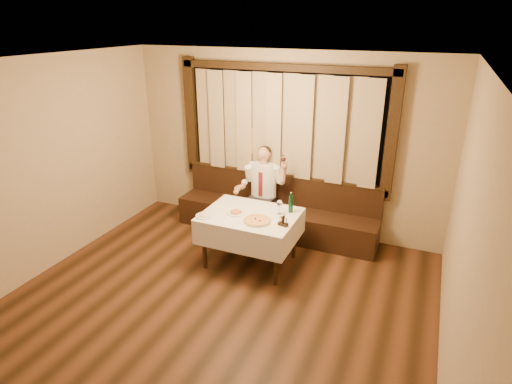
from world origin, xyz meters
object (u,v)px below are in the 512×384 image
at_px(dining_table, 250,221).
at_px(green_bottle, 291,204).
at_px(pasta_red, 236,211).
at_px(pasta_cream, 205,214).
at_px(banquette, 276,214).
at_px(seated_man, 262,184).
at_px(pizza, 257,221).
at_px(cruet_caddy, 283,222).

xyz_separation_m(dining_table, green_bottle, (0.48, 0.27, 0.23)).
distance_m(pasta_red, pasta_cream, 0.42).
relative_size(pasta_red, green_bottle, 0.88).
distance_m(banquette, pasta_red, 1.20).
relative_size(banquette, green_bottle, 11.10).
bearing_deg(green_bottle, seated_man, 136.05).
bearing_deg(pizza, green_bottle, 56.20).
bearing_deg(pizza, pasta_cream, -170.29).
bearing_deg(green_bottle, pizza, -123.80).
bearing_deg(pasta_red, cruet_caddy, -7.82).
bearing_deg(green_bottle, cruet_caddy, -84.21).
bearing_deg(pasta_red, pizza, -18.96).
bearing_deg(seated_man, pizza, -71.02).
bearing_deg(banquette, cruet_caddy, -65.99).
xyz_separation_m(pizza, green_bottle, (0.30, 0.46, 0.11)).
relative_size(green_bottle, seated_man, 0.21).
bearing_deg(pizza, pasta_red, 161.04).
bearing_deg(pasta_cream, banquette, 68.28).
bearing_deg(pasta_cream, cruet_caddy, 7.98).
xyz_separation_m(pasta_red, green_bottle, (0.67, 0.33, 0.09)).
height_order(pizza, cruet_caddy, cruet_caddy).
distance_m(pasta_red, seated_man, 1.00).
height_order(dining_table, pasta_cream, pasta_cream).
xyz_separation_m(banquette, cruet_caddy, (0.53, -1.18, 0.49)).
relative_size(banquette, pizza, 8.55).
distance_m(pasta_cream, green_bottle, 1.17).
bearing_deg(banquette, green_bottle, -57.35).
height_order(green_bottle, cruet_caddy, green_bottle).
xyz_separation_m(dining_table, pizza, (0.18, -0.19, 0.12)).
relative_size(pasta_red, cruet_caddy, 1.86).
relative_size(banquette, pasta_red, 12.64).
relative_size(pasta_cream, green_bottle, 0.83).
relative_size(pizza, green_bottle, 1.30).
relative_size(pasta_cream, seated_man, 0.17).
bearing_deg(cruet_caddy, green_bottle, 106.25).
relative_size(green_bottle, cruet_caddy, 2.12).
distance_m(pasta_red, cruet_caddy, 0.72).
bearing_deg(green_bottle, pasta_red, -153.63).
distance_m(pizza, pasta_red, 0.38).
distance_m(green_bottle, cruet_caddy, 0.44).
bearing_deg(seated_man, banquette, 23.37).
height_order(pasta_red, cruet_caddy, cruet_caddy).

